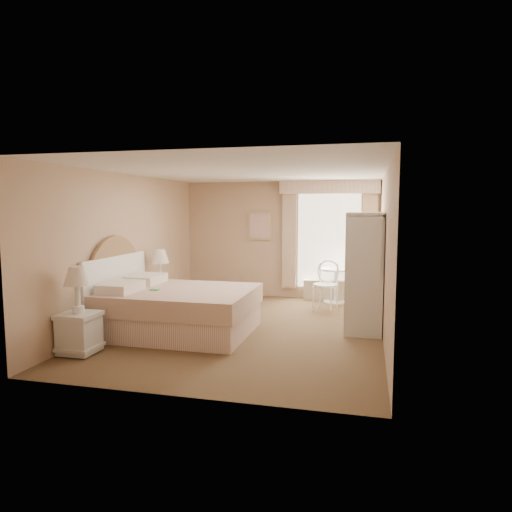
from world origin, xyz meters
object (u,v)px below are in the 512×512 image
(nightstand_near, at_px, (79,322))
(nightstand_far, at_px, (160,290))
(armoire, at_px, (364,281))
(round_table, at_px, (336,280))
(bed, at_px, (171,308))
(cafe_chair, at_px, (327,281))

(nightstand_near, distance_m, nightstand_far, 2.44)
(nightstand_far, relative_size, armoire, 0.62)
(nightstand_near, bearing_deg, armoire, 31.18)
(nightstand_far, relative_size, round_table, 1.64)
(nightstand_near, bearing_deg, nightstand_far, 90.00)
(round_table, xyz_separation_m, armoire, (0.58, -1.97, 0.30))
(nightstand_far, bearing_deg, nightstand_near, -90.00)
(armoire, bearing_deg, round_table, 106.36)
(bed, distance_m, round_table, 3.72)
(nightstand_far, xyz_separation_m, armoire, (3.65, -0.23, 0.33))
(bed, relative_size, nightstand_far, 1.98)
(nightstand_near, relative_size, cafe_chair, 1.23)
(cafe_chair, xyz_separation_m, armoire, (0.71, -1.31, 0.23))
(nightstand_near, relative_size, armoire, 0.62)
(cafe_chair, relative_size, armoire, 0.50)
(bed, distance_m, nightstand_near, 1.48)
(nightstand_far, height_order, round_table, nightstand_far)
(armoire, bearing_deg, nightstand_near, -148.82)
(bed, xyz_separation_m, cafe_chair, (2.21, 2.23, 0.16))
(nightstand_far, xyz_separation_m, cafe_chair, (2.94, 1.08, 0.11))
(bed, xyz_separation_m, round_table, (2.35, 2.89, 0.09))
(bed, xyz_separation_m, nightstand_far, (-0.73, 1.15, 0.05))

